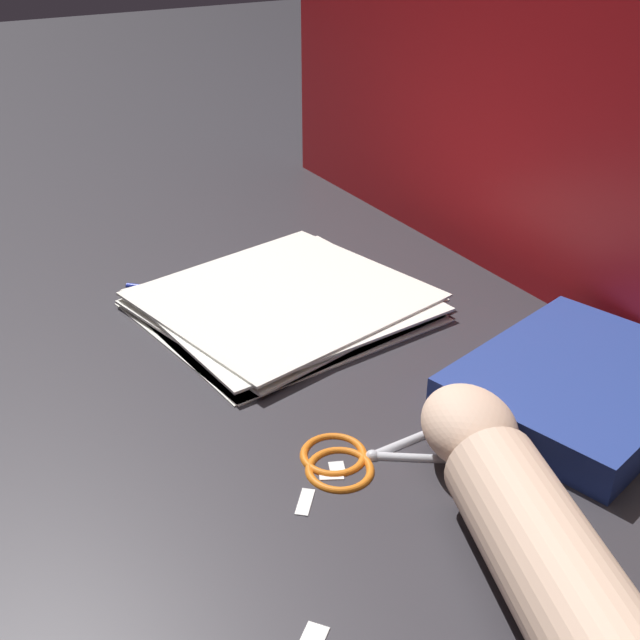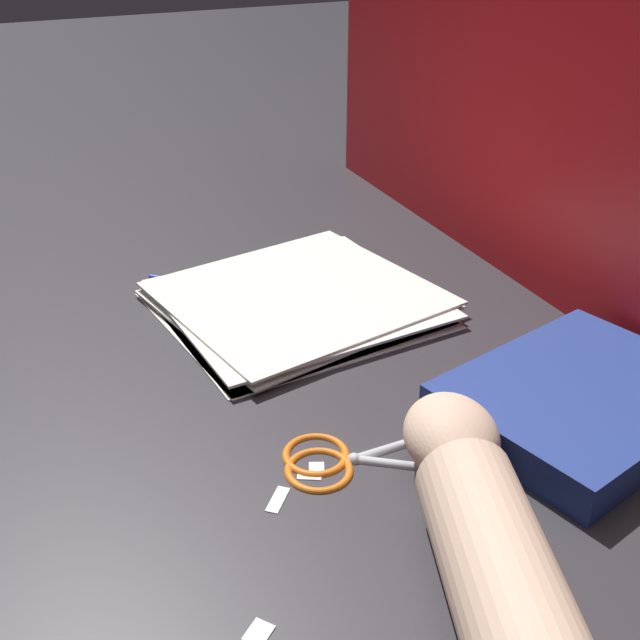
{
  "view_description": "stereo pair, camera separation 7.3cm",
  "coord_description": "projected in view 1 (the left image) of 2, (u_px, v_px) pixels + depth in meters",
  "views": [
    {
      "loc": [
        0.53,
        -0.41,
        0.41
      ],
      "look_at": [
        0.03,
        -0.01,
        0.06
      ],
      "focal_mm": 42.0,
      "sensor_mm": 36.0,
      "label": 1
    },
    {
      "loc": [
        0.58,
        -0.35,
        0.41
      ],
      "look_at": [
        0.03,
        -0.01,
        0.06
      ],
      "focal_mm": 42.0,
      "sensor_mm": 36.0,
      "label": 2
    }
  ],
  "objects": [
    {
      "name": "ground_plane",
      "position": [
        313.0,
        358.0,
        0.79
      ],
      "size": [
        6.0,
        6.0,
        0.0
      ],
      "primitive_type": "plane",
      "color": "#2D2B30"
    },
    {
      "name": "backdrop_panel_left",
      "position": [
        450.0,
        21.0,
        0.94
      ],
      "size": [
        0.76,
        0.14,
        0.58
      ],
      "color": "red",
      "rests_on": "ground_plane"
    },
    {
      "name": "paper_stack",
      "position": [
        283.0,
        302.0,
        0.88
      ],
      "size": [
        0.3,
        0.31,
        0.02
      ],
      "color": "white",
      "rests_on": "ground_plane"
    },
    {
      "name": "book_closed",
      "position": [
        580.0,
        383.0,
        0.71
      ],
      "size": [
        0.21,
        0.26,
        0.04
      ],
      "color": "navy",
      "rests_on": "ground_plane"
    },
    {
      "name": "scissors",
      "position": [
        360.0,
        455.0,
        0.64
      ],
      "size": [
        0.13,
        0.17,
        0.01
      ],
      "color": "silver",
      "rests_on": "ground_plane"
    },
    {
      "name": "hand_forearm",
      "position": [
        539.0,
        547.0,
        0.5
      ],
      "size": [
        0.35,
        0.23,
        0.07
      ],
      "color": "beige",
      "rests_on": "ground_plane"
    },
    {
      "name": "paper_scrap_near",
      "position": [
        337.0,
        467.0,
        0.63
      ],
      "size": [
        0.02,
        0.02,
        0.0
      ],
      "color": "white",
      "rests_on": "ground_plane"
    },
    {
      "name": "paper_scrap_mid",
      "position": [
        314.0,
        636.0,
        0.48
      ],
      "size": [
        0.02,
        0.02,
        0.0
      ],
      "color": "white",
      "rests_on": "ground_plane"
    },
    {
      "name": "paper_scrap_far",
      "position": [
        305.0,
        501.0,
        0.59
      ],
      "size": [
        0.03,
        0.03,
        0.0
      ],
      "color": "white",
      "rests_on": "ground_plane"
    },
    {
      "name": "paper_scrap_side",
      "position": [
        332.0,
        476.0,
        0.62
      ],
      "size": [
        0.02,
        0.02,
        0.0
      ],
      "color": "white",
      "rests_on": "ground_plane"
    },
    {
      "name": "pen",
      "position": [
        187.0,
        289.0,
        0.92
      ],
      "size": [
        0.13,
        0.11,
        0.01
      ],
      "color": "#2333B2",
      "rests_on": "ground_plane"
    }
  ]
}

